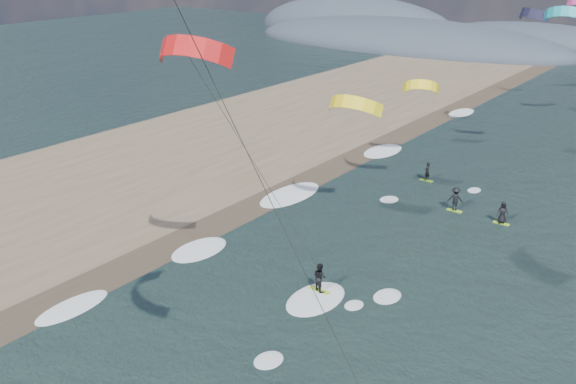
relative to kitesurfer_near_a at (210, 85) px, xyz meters
The scene contains 8 objects.
sand_strip 33.66m from the kitesurfer_near_a, 162.46° to the left, with size 26.00×240.00×0.00m, color brown.
wet_sand_strip 24.17m from the kitesurfer_near_a, 151.59° to the left, with size 3.00×240.00×0.00m, color #382D23.
coastal_hills 118.88m from the kitesurfer_near_a, 114.92° to the left, with size 80.00×41.00×15.00m.
kitesurfer_near_a is the anchor object (origin of this frame).
kitesurfer_near_b 14.16m from the kitesurfer_near_a, 129.91° to the left, with size 7.04×8.50×14.83m.
far_kitesurfers 33.63m from the kitesurfer_near_a, 98.38° to the left, with size 8.96×5.43×1.81m.
bg_kite_field 53.66m from the kitesurfer_near_a, 95.35° to the left, with size 13.88×68.82×11.26m.
shoreline_surf 25.58m from the kitesurfer_near_a, 138.47° to the left, with size 2.40×79.40×0.11m.
Camera 1 is at (15.99, -10.70, 18.07)m, focal length 40.00 mm.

